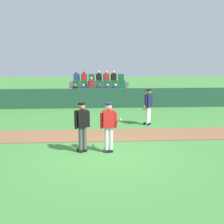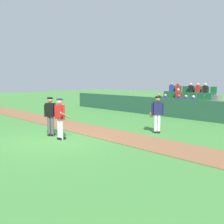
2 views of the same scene
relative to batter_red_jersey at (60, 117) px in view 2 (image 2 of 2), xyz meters
The scene contains 7 objects.
ground_plane 1.00m from the batter_red_jersey, 121.32° to the right, with size 80.00×80.00×0.00m, color #42843A.
infield_dirt_path 2.39m from the batter_red_jersey, 93.64° to the left, with size 28.00×1.89×0.03m, color brown.
dugout_fence 8.91m from the batter_red_jersey, 90.89° to the left, with size 20.00×0.16×1.28m, color #234C38.
stadium_bleachers 10.78m from the batter_red_jersey, 90.81° to the left, with size 4.45×2.95×2.30m.
batter_red_jersey is the anchor object (origin of this frame).
umpire_home_plate 0.93m from the batter_red_jersey, behind, with size 0.53×0.46×1.76m.
runner_navy_jersey 4.52m from the batter_red_jersey, 61.86° to the left, with size 0.55×0.51×1.76m.
Camera 2 is at (8.99, -5.50, 2.54)m, focal length 39.72 mm.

